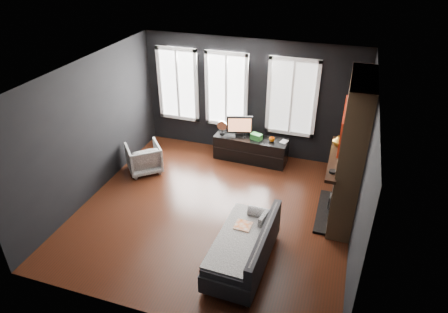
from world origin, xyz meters
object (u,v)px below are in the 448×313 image
(media_console, at_px, (251,149))
(mantel_vase, at_px, (338,141))
(book, at_px, (281,137))
(monitor, at_px, (240,125))
(sofa, at_px, (243,245))
(mug, at_px, (272,139))
(armchair, at_px, (144,157))

(media_console, relative_size, mantel_vase, 8.42)
(book, bearing_deg, mantel_vase, -42.00)
(media_console, bearing_deg, monitor, 175.81)
(sofa, relative_size, media_console, 1.06)
(media_console, bearing_deg, mug, -1.75)
(mantel_vase, bearing_deg, mug, 144.27)
(media_console, bearing_deg, mantel_vase, -26.50)
(sofa, bearing_deg, monitor, 109.39)
(media_console, height_order, monitor, monitor)
(book, bearing_deg, media_console, -176.27)
(mug, height_order, book, book)
(book, bearing_deg, monitor, -179.41)
(sofa, xyz_separation_m, book, (-0.05, 3.29, 0.29))
(mug, xyz_separation_m, book, (0.19, 0.08, 0.04))
(mug, distance_m, book, 0.21)
(armchair, bearing_deg, mug, 163.66)
(monitor, bearing_deg, mug, -21.86)
(armchair, bearing_deg, sofa, 103.69)
(armchair, relative_size, media_console, 0.42)
(sofa, height_order, armchair, sofa)
(monitor, height_order, book, monitor)
(monitor, height_order, mantel_vase, mantel_vase)
(armchair, height_order, book, book)
(sofa, height_order, monitor, monitor)
(mantel_vase, bearing_deg, book, 138.00)
(sofa, xyz_separation_m, monitor, (-1.02, 3.28, 0.46))
(media_console, relative_size, mug, 13.66)
(book, bearing_deg, mug, -157.58)
(monitor, relative_size, book, 3.04)
(armchair, height_order, mug, armchair)
(monitor, bearing_deg, mantel_vase, -43.09)
(media_console, height_order, mug, mug)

